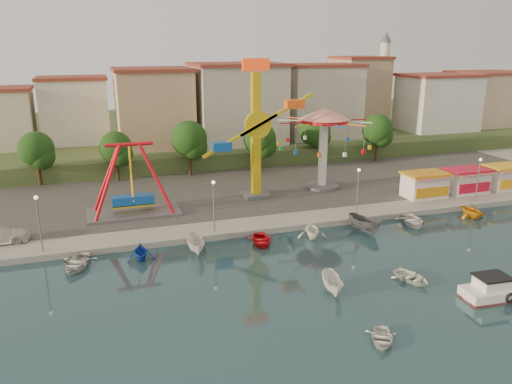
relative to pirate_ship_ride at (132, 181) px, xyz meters
name	(u,v)px	position (x,y,z in m)	size (l,w,h in m)	color
ground	(348,281)	(15.19, -21.09, -4.39)	(200.00, 200.00, 0.00)	#132936
quay_deck	(195,142)	(15.19, 40.91, -4.09)	(200.00, 100.00, 0.60)	#9E998E
asphalt_pad	(242,182)	(15.19, 8.91, -3.79)	(90.00, 28.00, 0.01)	#4C4944
hill_terrace	(190,132)	(15.19, 45.91, -2.89)	(200.00, 60.00, 3.00)	#384C26
pirate_ship_ride	(132,181)	(0.00, 0.00, 0.00)	(10.00, 5.00, 8.00)	#59595E
kamikaze_tower	(260,135)	(15.32, 1.70, 3.93)	(9.08, 3.10, 16.50)	#59595E
wave_swinger	(324,130)	(24.29, 3.05, 3.80)	(11.60, 11.60, 10.40)	#59595E
booth_left	(425,185)	(34.45, -4.60, -2.23)	(5.40, 3.78, 3.08)	white
booth_mid	(466,180)	(40.64, -4.60, -2.23)	(5.40, 3.78, 3.08)	white
booth_right	(505,177)	(46.80, -4.60, -2.23)	(5.40, 3.78, 3.08)	white
lamp_post_0	(40,225)	(-8.81, -8.09, -1.29)	(0.14, 0.14, 5.00)	#59595E
lamp_post_1	(214,208)	(7.19, -8.09, -1.29)	(0.14, 0.14, 5.00)	#59595E
lamp_post_2	(358,193)	(23.19, -8.09, -1.29)	(0.14, 0.14, 5.00)	#59595E
lamp_post_3	(478,181)	(39.19, -8.09, -1.29)	(0.14, 0.14, 5.00)	#59595E
tree_0	(36,149)	(-10.81, 15.89, 1.08)	(4.60, 4.60, 7.19)	#382314
tree_1	(116,148)	(-0.81, 15.16, 0.81)	(4.35, 4.35, 6.80)	#382314
tree_2	(189,139)	(9.19, 14.72, 1.52)	(5.02, 5.02, 7.85)	#382314
tree_3	(260,139)	(19.19, 13.28, 1.16)	(4.68, 4.68, 7.32)	#382314
tree_4	(315,131)	(29.19, 16.27, 1.35)	(4.86, 4.86, 7.60)	#382314
tree_5	(377,129)	(39.19, 14.45, 1.31)	(4.83, 4.83, 7.54)	#382314
building_1	(75,118)	(-6.14, 30.30, 2.92)	(12.33, 9.01, 8.63)	silver
building_2	(157,107)	(7.01, 30.87, 4.22)	(11.95, 9.28, 11.23)	tan
building_3	(242,112)	(20.79, 27.72, 3.20)	(12.59, 10.50, 9.20)	beige
building_4	(306,106)	(34.26, 31.12, 3.22)	(10.75, 9.23, 9.24)	beige
building_5	(375,100)	(47.56, 29.25, 4.21)	(12.77, 10.96, 11.21)	tan
building_6	(434,95)	(59.34, 27.69, 4.78)	(8.23, 8.98, 12.36)	silver
building_7	(466,100)	(71.22, 32.62, 2.99)	(11.59, 10.93, 8.76)	beige
minaret	(383,77)	(51.19, 32.91, 8.15)	(2.80, 2.80, 18.00)	silver
cabin_motorboat	(497,291)	(24.75, -27.03, -3.86)	(5.87, 2.57, 2.02)	white
rowboat_a	(412,277)	(20.18, -22.66, -4.05)	(2.39, 3.35, 0.69)	white
rowboat_b	(382,338)	(13.13, -29.50, -4.09)	(2.07, 2.90, 0.60)	white
skiff	(333,284)	(13.19, -22.29, -3.69)	(1.37, 3.63, 1.40)	white
moored_boat_0	(76,263)	(-5.93, -11.29, -3.96)	(3.01, 4.22, 0.87)	silver
moored_boat_1	(140,251)	(-0.42, -11.29, -3.63)	(2.50, 2.90, 1.53)	#133AAE
moored_boat_2	(196,244)	(4.64, -11.29, -3.62)	(1.50, 4.00, 1.54)	silver
moored_boat_3	(261,240)	(11.04, -11.29, -4.01)	(2.66, 3.72, 0.77)	red
moored_boat_4	(312,229)	(16.42, -11.29, -3.52)	(2.86, 3.32, 1.75)	white
moored_boat_5	(365,223)	(22.36, -11.29, -3.58)	(1.58, 4.21, 1.63)	#4F4E53
moored_boat_6	(413,221)	(28.24, -11.29, -3.95)	(3.03, 4.25, 0.88)	white
moored_boat_7	(472,210)	(35.88, -11.29, -3.52)	(2.88, 3.33, 1.76)	orange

